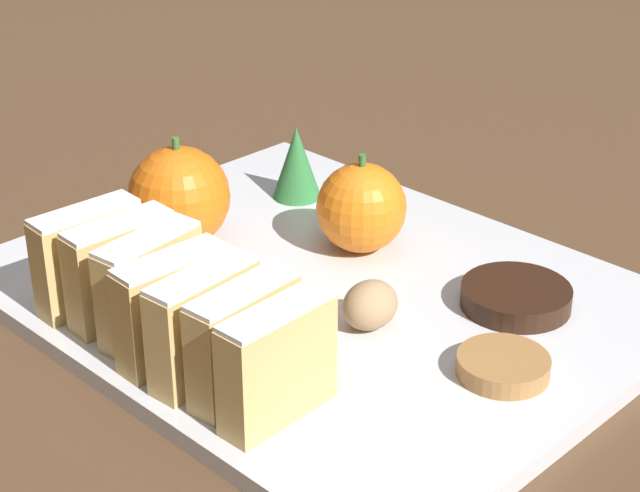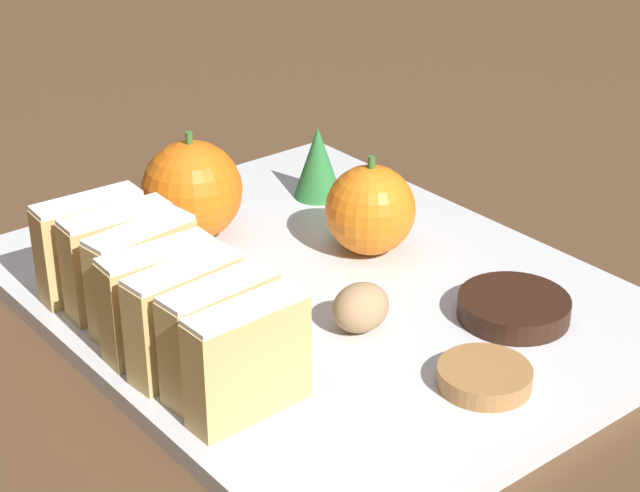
{
  "view_description": "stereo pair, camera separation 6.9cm",
  "coord_description": "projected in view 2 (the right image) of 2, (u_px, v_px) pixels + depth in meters",
  "views": [
    {
      "loc": [
        -0.44,
        -0.43,
        0.35
      ],
      "look_at": [
        0.0,
        0.0,
        0.04
      ],
      "focal_mm": 60.0,
      "sensor_mm": 36.0,
      "label": 1
    },
    {
      "loc": [
        -0.39,
        -0.48,
        0.35
      ],
      "look_at": [
        0.0,
        0.0,
        0.04
      ],
      "focal_mm": 60.0,
      "sensor_mm": 36.0,
      "label": 2
    }
  ],
  "objects": [
    {
      "name": "stollen_slice_fourth",
      "position": [
        159.0,
        299.0,
        0.62
      ],
      "size": [
        0.07,
        0.02,
        0.07
      ],
      "color": "tan",
      "rests_on": "serving_platter"
    },
    {
      "name": "orange_far",
      "position": [
        370.0,
        210.0,
        0.73
      ],
      "size": [
        0.06,
        0.06,
        0.07
      ],
      "color": "orange",
      "rests_on": "serving_platter"
    },
    {
      "name": "stollen_slice_fifth",
      "position": [
        143.0,
        277.0,
        0.64
      ],
      "size": [
        0.07,
        0.03,
        0.07
      ],
      "color": "tan",
      "rests_on": "serving_platter"
    },
    {
      "name": "walnut",
      "position": [
        361.0,
        307.0,
        0.65
      ],
      "size": [
        0.04,
        0.03,
        0.03
      ],
      "color": "tan",
      "rests_on": "serving_platter"
    },
    {
      "name": "stollen_slice_front",
      "position": [
        248.0,
        360.0,
        0.56
      ],
      "size": [
        0.07,
        0.02,
        0.07
      ],
      "color": "tan",
      "rests_on": "serving_platter"
    },
    {
      "name": "stollen_slice_sixth",
      "position": [
        119.0,
        260.0,
        0.66
      ],
      "size": [
        0.07,
        0.02,
        0.07
      ],
      "color": "tan",
      "rests_on": "serving_platter"
    },
    {
      "name": "orange_near",
      "position": [
        192.0,
        190.0,
        0.75
      ],
      "size": [
        0.07,
        0.07,
        0.08
      ],
      "color": "orange",
      "rests_on": "serving_platter"
    },
    {
      "name": "gingerbread_cookie",
      "position": [
        489.0,
        375.0,
        0.6
      ],
      "size": [
        0.05,
        0.05,
        0.01
      ],
      "color": "#A3703D",
      "rests_on": "serving_platter"
    },
    {
      "name": "evergreen_sprig",
      "position": [
        318.0,
        162.0,
        0.82
      ],
      "size": [
        0.04,
        0.04,
        0.06
      ],
      "color": "#2D7538",
      "rests_on": "serving_platter"
    },
    {
      "name": "chocolate_cookie",
      "position": [
        514.0,
        308.0,
        0.66
      ],
      "size": [
        0.07,
        0.07,
        0.01
      ],
      "color": "black",
      "rests_on": "serving_platter"
    },
    {
      "name": "serving_platter",
      "position": [
        320.0,
        295.0,
        0.7
      ],
      "size": [
        0.33,
        0.41,
        0.01
      ],
      "color": "silver",
      "rests_on": "ground_plane"
    },
    {
      "name": "ground_plane",
      "position": [
        320.0,
        302.0,
        0.71
      ],
      "size": [
        6.0,
        6.0,
        0.0
      ],
      "primitive_type": "plane",
      "color": "#513823"
    },
    {
      "name": "stollen_slice_back",
      "position": [
        91.0,
        246.0,
        0.68
      ],
      "size": [
        0.07,
        0.03,
        0.07
      ],
      "color": "tan",
      "rests_on": "serving_platter"
    },
    {
      "name": "stollen_slice_third",
      "position": [
        185.0,
        318.0,
        0.6
      ],
      "size": [
        0.07,
        0.03,
        0.07
      ],
      "color": "tan",
      "rests_on": "serving_platter"
    },
    {
      "name": "stollen_slice_second",
      "position": [
        221.0,
        336.0,
        0.58
      ],
      "size": [
        0.07,
        0.03,
        0.07
      ],
      "color": "tan",
      "rests_on": "serving_platter"
    }
  ]
}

